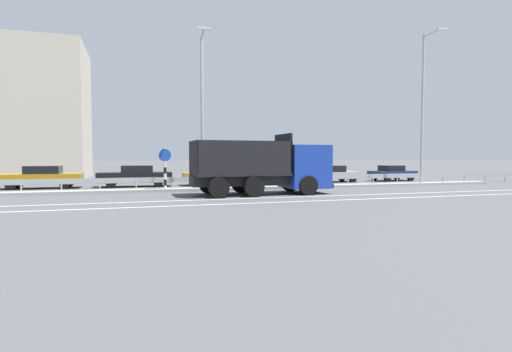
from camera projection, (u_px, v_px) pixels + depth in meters
The scene contains 16 objects.
ground_plane at pixel (270, 193), 22.46m from camera, with size 320.00×320.00×0.00m, color #4C4C4F.
lane_strip_0 at pixel (271, 198), 20.00m from camera, with size 64.72×0.16×0.01m, color silver.
lane_strip_1 at pixel (285, 202), 18.15m from camera, with size 64.72×0.16×0.01m, color silver.
median_island at pixel (256, 188), 25.05m from camera, with size 35.60×1.10×0.18m, color gray.
median_guardrail at pixel (250, 179), 26.32m from camera, with size 64.72×0.09×0.78m.
dump_truck at pixel (279, 170), 22.01m from camera, with size 7.69×2.89×3.30m.
median_road_sign at pixel (165, 169), 23.36m from camera, with size 0.79×0.16×2.54m.
street_lamp_1 at pixel (202, 105), 23.65m from camera, with size 0.72×2.45×9.19m.
street_lamp_2 at pixel (424, 103), 28.07m from camera, with size 0.71×2.15×10.63m.
parked_car_2 at pixel (42, 177), 25.63m from camera, with size 4.90×1.96×1.46m.
parked_car_3 at pixel (135, 176), 27.18m from camera, with size 4.90×1.94×1.45m.
parked_car_4 at pixel (213, 176), 28.71m from camera, with size 4.36×1.93×1.31m.
parked_car_5 at pixel (275, 173), 30.46m from camera, with size 4.18×1.84×1.53m.
parked_car_6 at pixel (333, 174), 31.88m from camera, with size 4.45×2.02×1.33m.
parked_car_7 at pixel (392, 173), 33.63m from camera, with size 3.92×2.08×1.30m.
background_building_0 at pixel (23, 112), 36.92m from camera, with size 11.02×8.77×12.39m, color beige.
Camera 1 is at (-7.30, -21.17, 2.10)m, focal length 28.00 mm.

